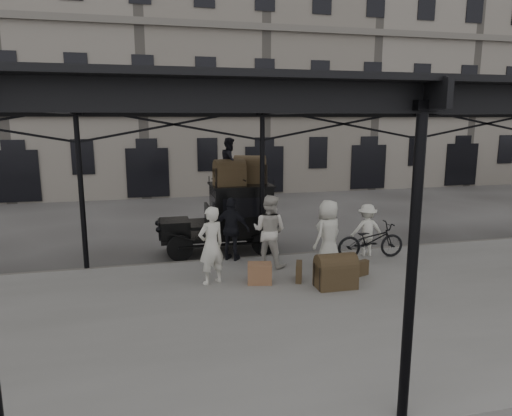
{
  "coord_description": "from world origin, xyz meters",
  "views": [
    {
      "loc": [
        -3.29,
        -10.8,
        4.19
      ],
      "look_at": [
        -0.28,
        1.6,
        1.7
      ],
      "focal_mm": 32.0,
      "sensor_mm": 36.0,
      "label": 1
    }
  ],
  "objects": [
    {
      "name": "porter_left",
      "position": [
        -1.81,
        0.01,
        1.13
      ],
      "size": [
        0.84,
        0.72,
        1.96
      ],
      "primitive_type": "imported",
      "rotation": [
        0.0,
        0.0,
        3.57
      ],
      "color": "silver",
      "rests_on": "platform"
    },
    {
      "name": "bicycle",
      "position": [
        3.06,
        1.04,
        0.68
      ],
      "size": [
        2.06,
        0.8,
        1.06
      ],
      "primitive_type": "imported",
      "rotation": [
        0.0,
        0.0,
        1.52
      ],
      "color": "black",
      "rests_on": "platform"
    },
    {
      "name": "taxi",
      "position": [
        -0.72,
        3.18,
        1.2
      ],
      "size": [
        3.65,
        1.55,
        2.18
      ],
      "color": "black",
      "rests_on": "ground"
    },
    {
      "name": "platform",
      "position": [
        0.0,
        -2.0,
        0.07
      ],
      "size": [
        28.0,
        8.0,
        0.15
      ],
      "primitive_type": "cube",
      "color": "slate",
      "rests_on": "ground"
    },
    {
      "name": "porter_centre",
      "position": [
        1.45,
        0.42,
        1.1
      ],
      "size": [
        1.11,
        0.98,
        1.91
      ],
      "primitive_type": "imported",
      "rotation": [
        0.0,
        0.0,
        3.65
      ],
      "color": "beige",
      "rests_on": "platform"
    },
    {
      "name": "porter_midleft",
      "position": [
        -0.05,
        1.02,
        1.15
      ],
      "size": [
        1.24,
        1.2,
        2.01
      ],
      "primitive_type": "imported",
      "rotation": [
        0.0,
        0.0,
        2.48
      ],
      "color": "beige",
      "rests_on": "platform"
    },
    {
      "name": "porter_official",
      "position": [
        -0.95,
        1.8,
        1.07
      ],
      "size": [
        1.15,
        0.97,
        1.84
      ],
      "primitive_type": "imported",
      "rotation": [
        0.0,
        0.0,
        2.56
      ],
      "color": "black",
      "rests_on": "platform"
    },
    {
      "name": "steamer_trunk_roof_near",
      "position": [
        -0.8,
        2.94,
        2.52
      ],
      "size": [
        0.99,
        0.69,
        0.68
      ],
      "primitive_type": null,
      "rotation": [
        0.0,
        0.0,
        0.14
      ],
      "color": "#463620",
      "rests_on": "taxi"
    },
    {
      "name": "building_frontage",
      "position": [
        0.0,
        18.0,
        7.0
      ],
      "size": [
        64.0,
        8.0,
        14.0
      ],
      "primitive_type": "cube",
      "color": "slate",
      "rests_on": "ground"
    },
    {
      "name": "canopy",
      "position": [
        0.0,
        -1.72,
        4.6
      ],
      "size": [
        22.5,
        9.0,
        4.74
      ],
      "color": "black",
      "rests_on": "ground"
    },
    {
      "name": "ground",
      "position": [
        0.0,
        0.0,
        0.0
      ],
      "size": [
        120.0,
        120.0,
        0.0
      ],
      "primitive_type": "plane",
      "color": "#383533",
      "rests_on": "ground"
    },
    {
      "name": "suitcase_flat",
      "position": [
        2.01,
        -0.38,
        0.35
      ],
      "size": [
        0.61,
        0.36,
        0.4
      ],
      "primitive_type": "cube",
      "rotation": [
        0.0,
        0.0,
        0.37
      ],
      "color": "#463620",
      "rests_on": "platform"
    },
    {
      "name": "steamer_trunk_roof_far",
      "position": [
        -0.05,
        3.39,
        2.55
      ],
      "size": [
        1.15,
        0.92,
        0.73
      ],
      "primitive_type": null,
      "rotation": [
        0.0,
        0.0,
        -0.36
      ],
      "color": "#463620",
      "rests_on": "taxi"
    },
    {
      "name": "porter_right",
      "position": [
        3.07,
        1.31,
        0.93
      ],
      "size": [
        1.09,
        0.72,
        1.56
      ],
      "primitive_type": "imported",
      "rotation": [
        0.0,
        0.0,
        2.99
      ],
      "color": "silver",
      "rests_on": "platform"
    },
    {
      "name": "steamer_trunk_platform",
      "position": [
        1.09,
        -0.98,
        0.5
      ],
      "size": [
        0.97,
        0.6,
        0.71
      ],
      "primitive_type": null,
      "rotation": [
        0.0,
        0.0,
        -0.01
      ],
      "color": "#463620",
      "rests_on": "platform"
    },
    {
      "name": "porter_roof",
      "position": [
        -0.75,
        3.09,
        2.91
      ],
      "size": [
        0.74,
        0.84,
        1.46
      ],
      "primitive_type": "imported",
      "rotation": [
        0.0,
        0.0,
        1.27
      ],
      "color": "black",
      "rests_on": "taxi"
    },
    {
      "name": "suitcase_upright",
      "position": [
        0.38,
        -0.29,
        0.38
      ],
      "size": [
        0.35,
        0.61,
        0.45
      ],
      "primitive_type": "cube",
      "rotation": [
        0.0,
        0.0,
        -0.36
      ],
      "color": "#463620",
      "rests_on": "platform"
    },
    {
      "name": "wicker_hamper",
      "position": [
        -0.64,
        -0.25,
        0.4
      ],
      "size": [
        0.68,
        0.57,
        0.5
      ],
      "primitive_type": "cube",
      "rotation": [
        0.0,
        0.0,
        -0.22
      ],
      "color": "#936544",
      "rests_on": "platform"
    }
  ]
}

